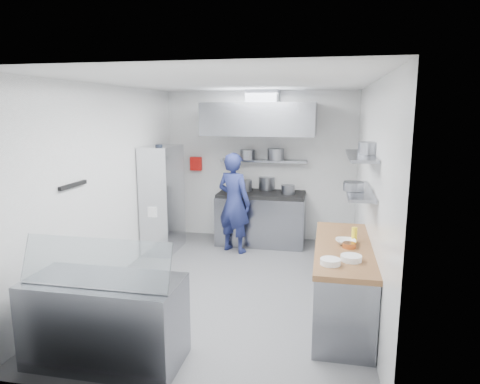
% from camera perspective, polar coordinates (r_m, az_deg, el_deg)
% --- Properties ---
extents(floor, '(5.00, 5.00, 0.00)m').
position_cam_1_polar(floor, '(6.17, -1.14, -12.53)').
color(floor, '#505052').
rests_on(floor, ground).
extents(ceiling, '(5.00, 5.00, 0.00)m').
position_cam_1_polar(ceiling, '(5.67, -1.25, 14.40)').
color(ceiling, silver).
rests_on(ceiling, wall_back).
extents(wall_back, '(3.60, 2.80, 0.02)m').
position_cam_1_polar(wall_back, '(8.19, 2.65, 3.49)').
color(wall_back, white).
rests_on(wall_back, floor).
extents(wall_front, '(3.60, 2.80, 0.02)m').
position_cam_1_polar(wall_front, '(3.43, -10.44, -7.14)').
color(wall_front, white).
rests_on(wall_front, floor).
extents(wall_left, '(2.80, 5.00, 0.02)m').
position_cam_1_polar(wall_left, '(6.39, -17.14, 0.93)').
color(wall_left, white).
rests_on(wall_left, floor).
extents(wall_right, '(2.80, 5.00, 0.02)m').
position_cam_1_polar(wall_right, '(5.65, 16.92, -0.32)').
color(wall_right, white).
rests_on(wall_right, floor).
extents(gas_range, '(1.60, 0.80, 0.90)m').
position_cam_1_polar(gas_range, '(7.96, 2.86, -3.68)').
color(gas_range, gray).
rests_on(gas_range, floor).
extents(cooktop, '(1.57, 0.78, 0.06)m').
position_cam_1_polar(cooktop, '(7.86, 2.89, -0.29)').
color(cooktop, black).
rests_on(cooktop, gas_range).
extents(stock_pot_left, '(0.25, 0.25, 0.20)m').
position_cam_1_polar(stock_pot_left, '(8.00, 0.68, 0.87)').
color(stock_pot_left, slate).
rests_on(stock_pot_left, cooktop).
extents(stock_pot_mid, '(0.30, 0.30, 0.24)m').
position_cam_1_polar(stock_pot_mid, '(8.15, 3.57, 1.18)').
color(stock_pot_mid, slate).
rests_on(stock_pot_mid, cooktop).
extents(stock_pot_right, '(0.24, 0.24, 0.16)m').
position_cam_1_polar(stock_pot_right, '(7.77, 6.41, 0.35)').
color(stock_pot_right, slate).
rests_on(stock_pot_right, cooktop).
extents(over_range_shelf, '(1.60, 0.30, 0.04)m').
position_cam_1_polar(over_range_shelf, '(8.00, 3.19, 4.18)').
color(over_range_shelf, gray).
rests_on(over_range_shelf, wall_back).
extents(shelf_pot_a, '(0.28, 0.28, 0.18)m').
position_cam_1_polar(shelf_pot_a, '(8.01, 1.01, 5.00)').
color(shelf_pot_a, slate).
rests_on(shelf_pot_a, over_range_shelf).
extents(shelf_pot_b, '(0.30, 0.30, 0.22)m').
position_cam_1_polar(shelf_pot_b, '(7.86, 4.80, 5.00)').
color(shelf_pot_b, slate).
rests_on(shelf_pot_b, over_range_shelf).
extents(extractor_hood, '(1.90, 1.15, 0.55)m').
position_cam_1_polar(extractor_hood, '(7.54, 2.79, 9.72)').
color(extractor_hood, gray).
rests_on(extractor_hood, wall_back).
extents(hood_duct, '(0.55, 0.55, 0.24)m').
position_cam_1_polar(hood_duct, '(7.76, 3.08, 12.56)').
color(hood_duct, slate).
rests_on(hood_duct, extractor_hood).
extents(red_firebox, '(0.22, 0.10, 0.26)m').
position_cam_1_polar(red_firebox, '(8.41, -5.87, 3.78)').
color(red_firebox, red).
rests_on(red_firebox, wall_back).
extents(chef, '(0.75, 0.63, 1.74)m').
position_cam_1_polar(chef, '(7.40, -0.81, -1.44)').
color(chef, navy).
rests_on(chef, floor).
extents(wire_rack, '(0.50, 0.90, 1.85)m').
position_cam_1_polar(wire_rack, '(7.57, -10.27, -0.92)').
color(wire_rack, silver).
rests_on(wire_rack, floor).
extents(rack_bin_a, '(0.15, 0.18, 0.16)m').
position_cam_1_polar(rack_bin_a, '(7.24, -11.40, -2.52)').
color(rack_bin_a, white).
rests_on(rack_bin_a, wire_rack).
extents(rack_bin_b, '(0.12, 0.16, 0.14)m').
position_cam_1_polar(rack_bin_b, '(7.44, -10.56, 1.80)').
color(rack_bin_b, yellow).
rests_on(rack_bin_b, wire_rack).
extents(rack_jar, '(0.12, 0.12, 0.18)m').
position_cam_1_polar(rack_jar, '(7.23, -10.75, 5.53)').
color(rack_jar, black).
rests_on(rack_jar, wire_rack).
extents(knife_strip, '(0.04, 0.55, 0.05)m').
position_cam_1_polar(knife_strip, '(5.59, -21.37, 0.86)').
color(knife_strip, black).
rests_on(knife_strip, wall_left).
extents(prep_counter_base, '(0.62, 2.00, 0.84)m').
position_cam_1_polar(prep_counter_base, '(5.33, 13.43, -11.83)').
color(prep_counter_base, gray).
rests_on(prep_counter_base, floor).
extents(prep_counter_top, '(0.65, 2.04, 0.06)m').
position_cam_1_polar(prep_counter_top, '(5.18, 13.65, -7.22)').
color(prep_counter_top, brown).
rests_on(prep_counter_top, prep_counter_base).
extents(plate_stack_a, '(0.22, 0.22, 0.06)m').
position_cam_1_polar(plate_stack_a, '(4.66, 14.60, -8.53)').
color(plate_stack_a, white).
rests_on(plate_stack_a, prep_counter_top).
extents(plate_stack_b, '(0.21, 0.21, 0.06)m').
position_cam_1_polar(plate_stack_b, '(4.51, 11.95, -9.08)').
color(plate_stack_b, white).
rests_on(plate_stack_b, prep_counter_top).
extents(copper_pan, '(0.15, 0.15, 0.06)m').
position_cam_1_polar(copper_pan, '(5.08, 14.33, -6.90)').
color(copper_pan, '#CB7239').
rests_on(copper_pan, prep_counter_top).
extents(squeeze_bottle, '(0.07, 0.07, 0.18)m').
position_cam_1_polar(squeeze_bottle, '(5.29, 15.00, -5.53)').
color(squeeze_bottle, yellow).
rests_on(squeeze_bottle, prep_counter_top).
extents(mixing_bowl, '(0.25, 0.25, 0.06)m').
position_cam_1_polar(mixing_bowl, '(5.20, 13.92, -6.46)').
color(mixing_bowl, white).
rests_on(mixing_bowl, prep_counter_top).
extents(wall_shelf_lower, '(0.30, 1.30, 0.04)m').
position_cam_1_polar(wall_shelf_lower, '(5.32, 15.56, 0.19)').
color(wall_shelf_lower, gray).
rests_on(wall_shelf_lower, wall_right).
extents(wall_shelf_upper, '(0.30, 1.30, 0.04)m').
position_cam_1_polar(wall_shelf_upper, '(5.26, 15.79, 4.68)').
color(wall_shelf_upper, gray).
rests_on(wall_shelf_upper, wall_right).
extents(shelf_pot_c, '(0.24, 0.24, 0.10)m').
position_cam_1_polar(shelf_pot_c, '(5.19, 14.93, 0.74)').
color(shelf_pot_c, slate).
rests_on(shelf_pot_c, wall_shelf_lower).
extents(shelf_pot_d, '(0.27, 0.27, 0.14)m').
position_cam_1_polar(shelf_pot_d, '(5.28, 16.92, 5.62)').
color(shelf_pot_d, slate).
rests_on(shelf_pot_d, wall_shelf_upper).
extents(display_case, '(1.50, 0.70, 0.85)m').
position_cam_1_polar(display_case, '(4.56, -17.48, -16.07)').
color(display_case, gray).
rests_on(display_case, floor).
extents(display_glass, '(1.47, 0.19, 0.42)m').
position_cam_1_polar(display_glass, '(4.21, -18.77, -8.88)').
color(display_glass, silver).
rests_on(display_glass, display_case).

